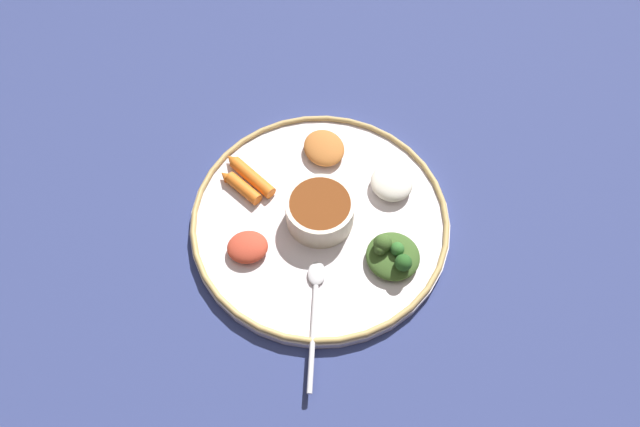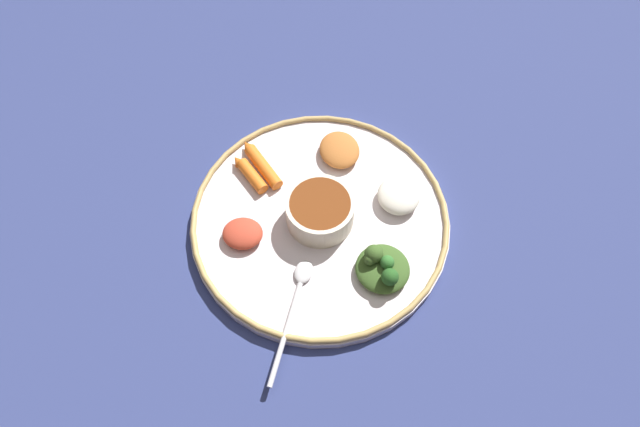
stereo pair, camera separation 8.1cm
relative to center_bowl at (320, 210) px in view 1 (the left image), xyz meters
The scene contains 11 objects.
ground_plane 0.04m from the center_bowl, ahead, with size 2.40×2.40×0.00m, color navy.
platter 0.03m from the center_bowl, ahead, with size 0.36×0.36×0.01m, color silver.
platter_rim 0.02m from the center_bowl, ahead, with size 0.36×0.36×0.01m, color tan.
center_bowl is the anchor object (origin of this frame).
spoon 0.13m from the center_bowl, 22.87° to the left, with size 0.17×0.08×0.01m.
greens_pile 0.12m from the center_bowl, 82.50° to the left, with size 0.07×0.07×0.04m.
carrot_near_spoon 0.12m from the center_bowl, 97.70° to the right, with size 0.05×0.09×0.02m.
carrot_outer 0.12m from the center_bowl, 87.39° to the right, with size 0.04×0.08×0.02m.
mound_rice_white 0.12m from the center_bowl, 142.87° to the left, with size 0.06×0.06×0.03m, color silver.
mound_chickpea 0.11m from the center_bowl, 157.13° to the right, with size 0.07×0.06×0.02m, color #B2662D.
mound_berbere_red 0.11m from the center_bowl, 37.13° to the right, with size 0.06×0.05×0.02m, color #B73D28.
Camera 1 is at (0.36, 0.17, 0.73)m, focal length 33.08 mm.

